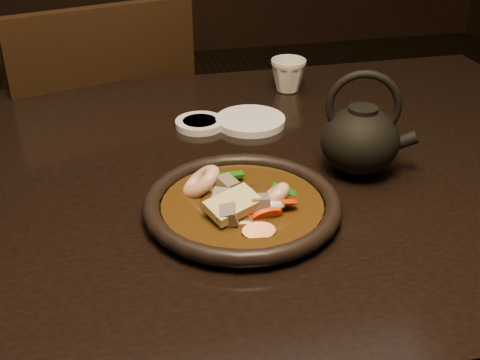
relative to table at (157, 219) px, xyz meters
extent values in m
cube|color=black|center=(0.00, 0.00, 0.06)|extent=(1.60, 0.90, 0.04)
cylinder|color=black|center=(0.72, 0.37, -0.32)|extent=(0.06, 0.06, 0.71)
cube|color=black|center=(-0.11, 0.65, -0.23)|extent=(0.53, 0.53, 0.04)
cylinder|color=black|center=(0.01, 0.86, -0.46)|extent=(0.04, 0.04, 0.42)
cylinder|color=black|center=(0.11, 0.53, -0.46)|extent=(0.04, 0.04, 0.42)
cylinder|color=black|center=(-0.33, 0.76, -0.46)|extent=(0.04, 0.04, 0.42)
cylinder|color=black|center=(-0.23, 0.43, -0.46)|extent=(0.04, 0.04, 0.42)
cube|color=black|center=(-0.06, 0.46, 0.01)|extent=(0.40, 0.15, 0.45)
cylinder|color=black|center=(0.11, -0.13, 0.08)|extent=(0.25, 0.25, 0.01)
torus|color=black|center=(0.11, -0.13, 0.09)|extent=(0.28, 0.28, 0.02)
cylinder|color=#3A230A|center=(0.11, -0.13, 0.09)|extent=(0.23, 0.23, 0.01)
ellipsoid|color=#3A230A|center=(0.11, -0.13, 0.09)|extent=(0.13, 0.12, 0.04)
torus|color=#FFCCA1|center=(0.06, -0.08, 0.11)|extent=(0.07, 0.07, 0.05)
torus|color=#FFCCA1|center=(0.15, -0.15, 0.10)|extent=(0.07, 0.08, 0.05)
cube|color=gray|center=(0.09, -0.10, 0.11)|extent=(0.04, 0.04, 0.03)
cube|color=gray|center=(0.08, -0.18, 0.11)|extent=(0.04, 0.03, 0.03)
cube|color=gray|center=(0.12, -0.13, 0.10)|extent=(0.03, 0.03, 0.03)
cube|color=gray|center=(0.08, -0.14, 0.11)|extent=(0.03, 0.04, 0.03)
cube|color=gray|center=(0.13, -0.16, 0.11)|extent=(0.03, 0.03, 0.03)
cylinder|color=#FF3B08|center=(0.16, -0.16, 0.11)|extent=(0.05, 0.04, 0.03)
cylinder|color=#FF3B08|center=(0.13, -0.18, 0.10)|extent=(0.05, 0.03, 0.04)
cylinder|color=#FF3B08|center=(0.11, -0.17, 0.10)|extent=(0.06, 0.06, 0.03)
cylinder|color=#FF3B08|center=(0.11, -0.21, 0.10)|extent=(0.05, 0.04, 0.03)
cylinder|color=#FF3B08|center=(0.10, -0.13, 0.10)|extent=(0.06, 0.05, 0.03)
cube|color=#1B6312|center=(0.17, -0.12, 0.10)|extent=(0.04, 0.02, 0.03)
cube|color=#1B6312|center=(0.09, -0.11, 0.10)|extent=(0.04, 0.03, 0.01)
cube|color=#1B6312|center=(0.13, -0.16, 0.10)|extent=(0.04, 0.02, 0.01)
cube|color=#1B6312|center=(0.11, -0.07, 0.11)|extent=(0.04, 0.02, 0.01)
cube|color=#1B6312|center=(0.11, -0.14, 0.10)|extent=(0.04, 0.02, 0.03)
ellipsoid|color=white|center=(0.09, -0.17, 0.10)|extent=(0.03, 0.03, 0.02)
ellipsoid|color=white|center=(0.13, -0.16, 0.10)|extent=(0.04, 0.04, 0.02)
ellipsoid|color=white|center=(0.07, -0.09, 0.10)|extent=(0.03, 0.02, 0.02)
ellipsoid|color=white|center=(0.09, -0.10, 0.10)|extent=(0.03, 0.03, 0.02)
ellipsoid|color=white|center=(0.09, -0.14, 0.10)|extent=(0.04, 0.03, 0.02)
ellipsoid|color=white|center=(0.11, -0.13, 0.11)|extent=(0.04, 0.03, 0.02)
ellipsoid|color=white|center=(0.14, -0.17, 0.11)|extent=(0.04, 0.03, 0.02)
cube|color=#EEE28E|center=(0.09, -0.16, 0.11)|extent=(0.08, 0.07, 0.03)
cylinder|color=white|center=(0.10, 0.17, 0.08)|extent=(0.09, 0.09, 0.01)
cylinder|color=white|center=(0.19, 0.16, 0.08)|extent=(0.13, 0.13, 0.01)
imported|color=beige|center=(0.31, 0.31, 0.11)|extent=(0.09, 0.08, 0.07)
ellipsoid|color=black|center=(0.31, -0.05, 0.13)|extent=(0.12, 0.12, 0.10)
cylinder|color=black|center=(0.31, -0.05, 0.18)|extent=(0.04, 0.04, 0.02)
cylinder|color=black|center=(0.37, -0.07, 0.13)|extent=(0.06, 0.04, 0.04)
torus|color=black|center=(0.31, -0.05, 0.19)|extent=(0.11, 0.05, 0.11)
camera|label=1|loc=(-0.05, -0.83, 0.53)|focal=45.00mm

